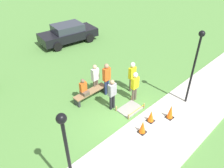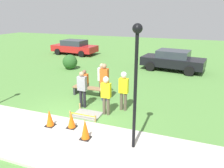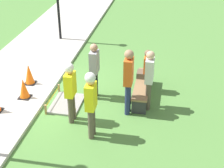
% 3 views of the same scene
% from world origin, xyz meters
% --- Properties ---
extents(ground_plane, '(60.00, 60.00, 0.00)m').
position_xyz_m(ground_plane, '(0.00, 0.00, 0.00)').
color(ground_plane, '#51843D').
extents(sidewalk, '(28.00, 2.92, 0.10)m').
position_xyz_m(sidewalk, '(0.00, -1.46, 0.05)').
color(sidewalk, '#BCB7AD').
rests_on(sidewalk, ground_plane).
extents(wet_concrete_patch, '(1.20, 0.88, 0.30)m').
position_xyz_m(wet_concrete_patch, '(0.65, 0.63, 0.04)').
color(wet_concrete_patch, gray).
rests_on(wet_concrete_patch, ground_plane).
extents(traffic_cone_near_patch, '(0.34, 0.34, 0.66)m').
position_xyz_m(traffic_cone_near_patch, '(-0.17, -0.81, 0.42)').
color(traffic_cone_near_patch, black).
rests_on(traffic_cone_near_patch, sidewalk).
extents(traffic_cone_far_patch, '(0.34, 0.34, 0.61)m').
position_xyz_m(traffic_cone_far_patch, '(0.65, -0.63, 0.40)').
color(traffic_cone_far_patch, black).
rests_on(traffic_cone_far_patch, sidewalk).
extents(park_bench, '(1.95, 0.44, 0.47)m').
position_xyz_m(park_bench, '(-0.18, 2.72, 0.34)').
color(park_bench, '#2D2D33').
rests_on(park_bench, ground_plane).
extents(person_seated_on_bench, '(0.36, 0.44, 0.89)m').
position_xyz_m(person_seated_on_bench, '(-0.56, 2.77, 0.82)').
color(person_seated_on_bench, brown).
rests_on(person_seated_on_bench, park_bench).
extents(worker_supervisor, '(0.40, 0.25, 1.70)m').
position_xyz_m(worker_supervisor, '(1.37, 1.02, 1.00)').
color(worker_supervisor, brown).
rests_on(worker_supervisor, ground_plane).
extents(worker_assistant, '(0.40, 0.26, 1.78)m').
position_xyz_m(worker_assistant, '(1.92, 1.69, 1.06)').
color(worker_assistant, brown).
rests_on(worker_assistant, ground_plane).
extents(bystander_in_orange_shirt, '(0.40, 0.25, 1.88)m').
position_xyz_m(bystander_in_orange_shirt, '(0.72, 2.41, 1.08)').
color(bystander_in_orange_shirt, navy).
rests_on(bystander_in_orange_shirt, ground_plane).
extents(bystander_in_gray_shirt, '(0.40, 0.23, 1.74)m').
position_xyz_m(bystander_in_gray_shirt, '(0.37, 2.93, 0.99)').
color(bystander_in_gray_shirt, brown).
rests_on(bystander_in_gray_shirt, ground_plane).
extents(bystander_in_white_shirt, '(0.40, 0.22, 1.70)m').
position_xyz_m(bystander_in_white_shirt, '(0.08, 1.34, 0.96)').
color(bystander_in_white_shirt, black).
rests_on(bystander_in_white_shirt, ground_plane).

